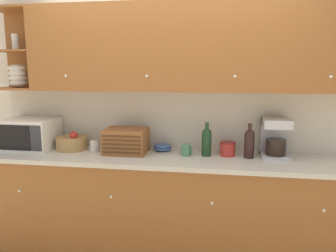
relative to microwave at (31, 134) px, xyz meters
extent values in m
plane|color=tan|center=(1.37, 0.23, -1.10)|extent=(24.00, 24.00, 0.00)
cube|color=silver|center=(1.37, 0.26, 0.20)|extent=(5.82, 0.06, 2.60)
cube|color=#935628|center=(1.37, -0.07, -0.64)|extent=(3.42, 0.61, 0.91)
cube|color=beige|center=(1.37, -0.09, -0.17)|extent=(3.44, 0.64, 0.04)
sphere|color=white|center=(0.09, -0.38, -0.44)|extent=(0.03, 0.03, 0.03)
sphere|color=white|center=(0.94, -0.38, -0.44)|extent=(0.03, 0.03, 0.03)
sphere|color=white|center=(1.80, -0.38, -0.44)|extent=(0.03, 0.03, 0.03)
sphere|color=white|center=(2.65, -0.38, -0.44)|extent=(0.03, 0.03, 0.03)
cube|color=beige|center=(1.37, 0.22, 0.14)|extent=(3.42, 0.01, 0.58)
cube|color=#935628|center=(1.58, 0.06, 0.82)|extent=(3.00, 0.33, 0.77)
cube|color=#935628|center=(-0.13, 0.22, 0.82)|extent=(0.42, 0.02, 0.77)
cube|color=#935628|center=(-0.13, 0.06, 0.44)|extent=(0.42, 0.33, 0.02)
cube|color=#935628|center=(-0.13, 0.06, 0.80)|extent=(0.42, 0.33, 0.02)
cube|color=#935628|center=(-0.13, 0.06, 1.19)|extent=(0.42, 0.33, 0.02)
sphere|color=white|center=(0.46, -0.11, 0.57)|extent=(0.03, 0.03, 0.03)
sphere|color=white|center=(1.21, -0.11, 0.57)|extent=(0.03, 0.03, 0.03)
sphere|color=white|center=(1.96, -0.11, 0.57)|extent=(0.03, 0.03, 0.03)
sphere|color=white|center=(2.71, -0.11, 0.57)|extent=(0.03, 0.03, 0.03)
ellipsoid|color=silver|center=(-0.13, 0.06, 0.49)|extent=(0.18, 0.18, 0.08)
ellipsoid|color=silver|center=(-0.13, 0.06, 0.54)|extent=(0.18, 0.18, 0.08)
ellipsoid|color=silver|center=(-0.13, 0.06, 0.59)|extent=(0.18, 0.18, 0.08)
ellipsoid|color=silver|center=(-0.13, 0.06, 0.64)|extent=(0.18, 0.18, 0.08)
cylinder|color=silver|center=(-0.13, 0.06, 0.85)|extent=(0.07, 0.07, 0.08)
cylinder|color=silver|center=(-0.13, 0.06, 0.93)|extent=(0.07, 0.07, 0.08)
cube|color=silver|center=(0.00, 0.00, 0.00)|extent=(0.48, 0.41, 0.30)
cube|color=black|center=(-0.05, -0.20, 0.00)|extent=(0.34, 0.01, 0.24)
cube|color=#2D2D33|center=(0.17, -0.20, 0.00)|extent=(0.11, 0.01, 0.24)
cylinder|color=#A87F4C|center=(0.41, 0.02, -0.09)|extent=(0.29, 0.29, 0.12)
sphere|color=red|center=(0.45, 0.00, 0.00)|extent=(0.08, 0.08, 0.08)
cylinder|color=silver|center=(0.66, -0.01, -0.10)|extent=(0.08, 0.08, 0.10)
torus|color=silver|center=(0.70, -0.01, -0.10)|extent=(0.01, 0.07, 0.07)
cube|color=brown|center=(0.98, -0.03, -0.03)|extent=(0.38, 0.30, 0.23)
cube|color=#4B2C16|center=(0.98, -0.18, -0.11)|extent=(0.35, 0.01, 0.02)
cube|color=#4B2C16|center=(0.98, -0.18, -0.07)|extent=(0.35, 0.01, 0.02)
cube|color=#4B2C16|center=(0.98, -0.18, -0.03)|extent=(0.35, 0.01, 0.02)
cube|color=#4B2C16|center=(0.98, -0.18, 0.00)|extent=(0.35, 0.01, 0.02)
cube|color=#4B2C16|center=(0.98, -0.18, 0.04)|extent=(0.35, 0.01, 0.02)
ellipsoid|color=#3D5B93|center=(1.30, 0.12, -0.13)|extent=(0.17, 0.17, 0.04)
ellipsoid|color=#3D5B93|center=(1.30, 0.12, -0.10)|extent=(0.16, 0.16, 0.05)
cylinder|color=#4C845B|center=(1.54, -0.03, -0.10)|extent=(0.09, 0.09, 0.10)
torus|color=#4C845B|center=(1.59, -0.03, -0.09)|extent=(0.01, 0.07, 0.07)
cylinder|color=#19381E|center=(1.73, 0.00, -0.04)|extent=(0.09, 0.09, 0.21)
sphere|color=#19381E|center=(1.73, 0.00, 0.06)|extent=(0.09, 0.09, 0.09)
cylinder|color=#19381E|center=(1.73, 0.00, 0.12)|extent=(0.03, 0.03, 0.07)
cylinder|color=#B22D28|center=(1.92, 0.03, -0.09)|extent=(0.14, 0.14, 0.12)
cylinder|color=maroon|center=(1.92, 0.03, -0.03)|extent=(0.15, 0.15, 0.01)
cylinder|color=black|center=(2.10, -0.01, -0.04)|extent=(0.09, 0.09, 0.21)
sphere|color=black|center=(2.10, -0.01, 0.06)|extent=(0.09, 0.09, 0.09)
cylinder|color=black|center=(2.10, -0.01, 0.12)|extent=(0.03, 0.03, 0.07)
cube|color=#B7B7BC|center=(2.33, 0.03, -0.13)|extent=(0.24, 0.26, 0.03)
cylinder|color=black|center=(2.33, 0.02, -0.05)|extent=(0.18, 0.18, 0.14)
cube|color=#B7B7BC|center=(2.33, 0.14, 0.03)|extent=(0.24, 0.06, 0.35)
cube|color=#B7B7BC|center=(2.33, 0.03, 0.16)|extent=(0.24, 0.26, 0.08)
camera|label=1|loc=(1.84, -2.91, 0.63)|focal=35.00mm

